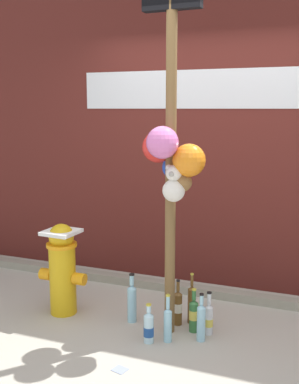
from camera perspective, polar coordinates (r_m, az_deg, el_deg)
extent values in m
plane|color=#ADA899|center=(3.73, 2.24, -18.30)|extent=(14.00, 14.00, 0.00)
cube|color=#561E19|center=(4.72, 8.45, 8.54)|extent=(10.00, 0.20, 3.30)
cube|color=gray|center=(4.64, 6.72, -11.86)|extent=(8.00, 0.12, 0.08)
cylinder|color=brown|center=(3.57, 2.59, 3.65)|extent=(0.08, 0.08, 2.74)
sphere|color=orange|center=(3.46, 4.80, 3.84)|extent=(0.25, 0.25, 0.25)
sphere|color=#D66BB2|center=(3.41, 1.57, 6.00)|extent=(0.24, 0.24, 0.24)
sphere|color=blue|center=(3.74, 2.94, 2.99)|extent=(0.18, 0.18, 0.18)
sphere|color=red|center=(3.61, 1.02, 5.47)|extent=(0.24, 0.24, 0.24)
sphere|color=brown|center=(3.49, 3.99, 1.20)|extent=(0.15, 0.15, 0.15)
sphere|color=brown|center=(3.48, 4.01, 3.03)|extent=(0.10, 0.10, 0.10)
sphere|color=brown|center=(3.48, 3.48, 3.57)|extent=(0.04, 0.04, 0.04)
sphere|color=brown|center=(3.46, 4.56, 3.52)|extent=(0.04, 0.04, 0.04)
sphere|color=brown|center=(3.44, 3.79, 2.94)|extent=(0.04, 0.04, 0.04)
sphere|color=silver|center=(3.47, 2.94, 0.18)|extent=(0.17, 0.17, 0.17)
sphere|color=silver|center=(3.45, 2.96, 2.30)|extent=(0.12, 0.12, 0.12)
sphere|color=silver|center=(3.46, 2.35, 2.93)|extent=(0.05, 0.05, 0.05)
sphere|color=silver|center=(3.43, 3.59, 2.87)|extent=(0.05, 0.05, 0.05)
sphere|color=#9D9992|center=(3.40, 2.69, 2.19)|extent=(0.04, 0.04, 0.04)
cylinder|color=gold|center=(4.23, -10.45, -10.41)|extent=(0.23, 0.23, 0.60)
cylinder|color=orange|center=(4.13, -10.59, -6.30)|extent=(0.26, 0.26, 0.03)
sphere|color=gold|center=(4.11, -10.62, -5.30)|extent=(0.22, 0.22, 0.22)
cylinder|color=orange|center=(4.31, -12.36, -9.68)|extent=(0.10, 0.10, 0.10)
cylinder|color=orange|center=(4.14, -8.48, -10.37)|extent=(0.10, 0.10, 0.10)
cube|color=white|center=(4.10, -10.64, -4.79)|extent=(0.29, 0.29, 0.03)
cylinder|color=#93CCE0|center=(3.78, 6.26, -15.61)|extent=(0.07, 0.07, 0.27)
cone|color=#93CCE0|center=(3.72, 6.30, -13.56)|extent=(0.07, 0.07, 0.03)
cylinder|color=#93CCE0|center=(3.70, 6.32, -12.84)|extent=(0.03, 0.03, 0.08)
cylinder|color=black|center=(3.68, 6.33, -12.21)|extent=(0.03, 0.03, 0.01)
cylinder|color=brown|center=(4.05, 5.11, -13.57)|extent=(0.07, 0.07, 0.29)
cone|color=brown|center=(3.99, 5.15, -11.47)|extent=(0.07, 0.07, 0.03)
cylinder|color=brown|center=(3.97, 5.16, -10.62)|extent=(0.02, 0.02, 0.10)
cylinder|color=gold|center=(3.95, 5.18, -9.87)|extent=(0.03, 0.03, 0.01)
cylinder|color=brown|center=(4.02, 3.44, -13.99)|extent=(0.07, 0.07, 0.26)
cone|color=brown|center=(3.97, 3.47, -12.09)|extent=(0.07, 0.07, 0.03)
cylinder|color=brown|center=(3.95, 3.47, -11.32)|extent=(0.03, 0.03, 0.09)
cylinder|color=silver|center=(4.02, 3.45, -13.77)|extent=(0.07, 0.07, 0.08)
cylinder|color=black|center=(3.93, 3.48, -10.65)|extent=(0.03, 0.03, 0.01)
cylinder|color=#B2DBEA|center=(3.75, -0.10, -16.25)|extent=(0.08, 0.08, 0.22)
cone|color=#B2DBEA|center=(3.70, -0.10, -14.54)|extent=(0.08, 0.08, 0.03)
cylinder|color=#B2DBEA|center=(3.68, -0.10, -13.94)|extent=(0.04, 0.04, 0.05)
cylinder|color=#1E478C|center=(3.76, -0.10, -16.50)|extent=(0.08, 0.08, 0.07)
cylinder|color=gold|center=(3.67, -0.10, -13.48)|extent=(0.04, 0.04, 0.01)
cylinder|color=#93CCE0|center=(3.76, 2.22, -15.95)|extent=(0.06, 0.06, 0.24)
cone|color=#93CCE0|center=(3.70, 2.24, -14.07)|extent=(0.06, 0.06, 0.03)
cylinder|color=#93CCE0|center=(3.68, 2.25, -13.19)|extent=(0.03, 0.03, 0.10)
cylinder|color=gold|center=(3.65, 2.25, -12.39)|extent=(0.03, 0.03, 0.01)
cylinder|color=#337038|center=(3.92, 5.36, -14.86)|extent=(0.07, 0.07, 0.24)
cone|color=#337038|center=(3.87, 5.39, -13.07)|extent=(0.07, 0.07, 0.03)
cylinder|color=#337038|center=(3.85, 5.41, -12.31)|extent=(0.03, 0.03, 0.08)
cylinder|color=#D8C64C|center=(3.91, 5.36, -14.56)|extent=(0.07, 0.07, 0.08)
cylinder|color=gold|center=(3.83, 5.42, -11.66)|extent=(0.04, 0.04, 0.01)
cylinder|color=silver|center=(3.90, 7.17, -15.18)|extent=(0.07, 0.07, 0.22)
cone|color=silver|center=(3.85, 7.21, -13.49)|extent=(0.07, 0.07, 0.03)
cylinder|color=silver|center=(3.82, 7.23, -12.70)|extent=(0.03, 0.03, 0.09)
cylinder|color=#D8C64C|center=(3.90, 7.17, -15.37)|extent=(0.07, 0.07, 0.06)
cylinder|color=black|center=(3.80, 7.25, -11.99)|extent=(0.04, 0.04, 0.01)
cylinder|color=#93CCE0|center=(4.06, -2.14, -13.51)|extent=(0.08, 0.08, 0.29)
cone|color=#93CCE0|center=(4.00, -2.15, -11.39)|extent=(0.08, 0.08, 0.03)
cylinder|color=#93CCE0|center=(3.98, -2.16, -10.61)|extent=(0.04, 0.04, 0.09)
cylinder|color=black|center=(3.96, -2.16, -9.94)|extent=(0.04, 0.04, 0.01)
cube|color=#8C99B2|center=(3.46, -3.60, -20.64)|extent=(0.12, 0.11, 0.01)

